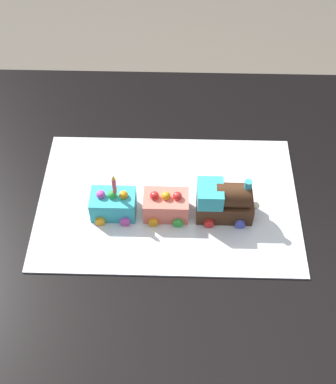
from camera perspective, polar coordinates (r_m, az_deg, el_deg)
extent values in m
plane|color=#6B6054|center=(1.83, 1.68, -16.03)|extent=(8.00, 8.00, 0.00)
cube|color=black|center=(1.20, 2.46, -2.34)|extent=(1.40, 1.00, 0.03)
cube|color=black|center=(1.87, -18.00, 2.19)|extent=(0.07, 0.07, 0.71)
cube|color=silver|center=(1.20, 0.00, -0.96)|extent=(0.60, 0.40, 0.00)
cube|color=#472816|center=(1.16, 6.23, -1.69)|extent=(0.12, 0.06, 0.05)
cylinder|color=#472816|center=(1.13, 7.20, -0.34)|extent=(0.08, 0.05, 0.05)
cube|color=#38B7C6|center=(1.12, 4.68, -0.19)|extent=(0.06, 0.06, 0.04)
cylinder|color=#38B7C6|center=(1.11, 8.81, 0.65)|extent=(0.02, 0.02, 0.03)
sphere|color=#F4EFCC|center=(1.16, 9.61, -1.52)|extent=(0.02, 0.02, 0.02)
cylinder|color=red|center=(1.20, 7.73, -0.77)|extent=(0.02, 0.01, 0.02)
cylinder|color=#4C59D8|center=(1.19, 4.45, -0.70)|extent=(0.02, 0.01, 0.02)
cylinder|color=#4C59D8|center=(1.16, 7.94, -3.56)|extent=(0.02, 0.01, 0.02)
cylinder|color=red|center=(1.15, 4.53, -3.51)|extent=(0.02, 0.01, 0.02)
cube|color=#F27260|center=(1.16, -0.22, -1.48)|extent=(0.10, 0.06, 0.06)
cylinder|color=#D84CB2|center=(1.19, 1.15, -0.64)|extent=(0.02, 0.01, 0.02)
cylinder|color=orange|center=(1.19, -1.49, -0.59)|extent=(0.02, 0.01, 0.02)
cylinder|color=green|center=(1.15, 1.11, -3.45)|extent=(0.02, 0.01, 0.02)
cylinder|color=orange|center=(1.15, -1.64, -3.39)|extent=(0.02, 0.01, 0.02)
sphere|color=red|center=(1.13, 1.04, -0.45)|extent=(0.02, 0.02, 0.02)
sphere|color=orange|center=(1.13, -0.23, -0.43)|extent=(0.02, 0.02, 0.02)
sphere|color=red|center=(1.13, -1.49, -0.40)|extent=(0.02, 0.02, 0.02)
cube|color=#38B7C6|center=(1.16, -6.04, -1.36)|extent=(0.10, 0.06, 0.06)
cylinder|color=#4C59D8|center=(1.20, -4.51, -0.52)|extent=(0.02, 0.01, 0.02)
cylinder|color=yellow|center=(1.20, -7.12, -0.47)|extent=(0.02, 0.01, 0.02)
cylinder|color=#D84CB2|center=(1.15, -4.78, -3.32)|extent=(0.02, 0.01, 0.02)
cylinder|color=orange|center=(1.16, -7.49, -3.25)|extent=(0.02, 0.01, 0.02)
sphere|color=green|center=(1.14, -6.18, -0.31)|extent=(0.02, 0.02, 0.02)
sphere|color=#D84CB2|center=(1.14, -7.43, -0.28)|extent=(0.02, 0.02, 0.02)
sphere|color=orange|center=(1.13, -4.93, -0.33)|extent=(0.02, 0.02, 0.02)
cylinder|color=#F24C59|center=(1.11, -5.95, 0.70)|extent=(0.01, 0.01, 0.04)
cone|color=yellow|center=(1.09, -6.07, 1.63)|extent=(0.01, 0.01, 0.01)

